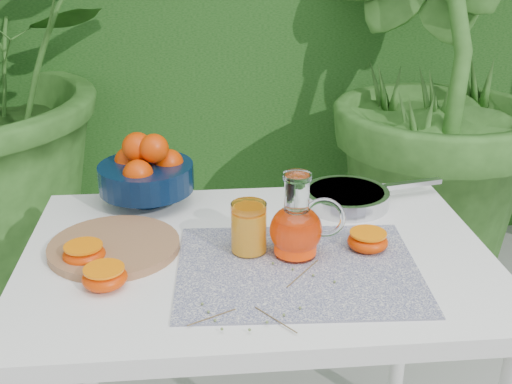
{
  "coord_description": "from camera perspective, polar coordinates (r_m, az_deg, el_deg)",
  "views": [
    {
      "loc": [
        -0.18,
        -1.15,
        1.41
      ],
      "look_at": [
        -0.06,
        0.09,
        0.88
      ],
      "focal_mm": 45.0,
      "sensor_mm": 36.0,
      "label": 1
    }
  ],
  "objects": [
    {
      "name": "placemat",
      "position": [
        1.32,
        3.75,
        -6.81
      ],
      "size": [
        0.51,
        0.4,
        0.0
      ],
      "primitive_type": "cube",
      "rotation": [
        0.0,
        0.0,
        -0.05
      ],
      "color": "#0C1148",
      "rests_on": "white_table"
    },
    {
      "name": "juice_pitcher",
      "position": [
        1.34,
        3.66,
        -3.18
      ],
      "size": [
        0.17,
        0.14,
        0.18
      ],
      "color": "white",
      "rests_on": "white_table"
    },
    {
      "name": "white_table",
      "position": [
        1.42,
        0.08,
        -8.18
      ],
      "size": [
        1.0,
        0.7,
        0.75
      ],
      "color": "white",
      "rests_on": "ground"
    },
    {
      "name": "cutting_board",
      "position": [
        1.42,
        -12.49,
        -4.76
      ],
      "size": [
        0.29,
        0.29,
        0.02
      ],
      "primitive_type": "cylinder",
      "rotation": [
        0.0,
        0.0,
        -0.04
      ],
      "color": "#915E41",
      "rests_on": "white_table"
    },
    {
      "name": "thyme_sprigs",
      "position": [
        1.2,
        0.97,
        -9.61
      ],
      "size": [
        0.29,
        0.25,
        0.01
      ],
      "color": "brown",
      "rests_on": "white_table"
    },
    {
      "name": "orange_halves",
      "position": [
        1.32,
        -5.91,
        -5.74
      ],
      "size": [
        0.71,
        0.21,
        0.04
      ],
      "color": "#D43502",
      "rests_on": "white_table"
    },
    {
      "name": "saute_pan",
      "position": [
        1.61,
        8.13,
        -0.42
      ],
      "size": [
        0.39,
        0.25,
        0.04
      ],
      "color": "silver",
      "rests_on": "white_table"
    },
    {
      "name": "juice_tumbler",
      "position": [
        1.35,
        -0.64,
        -3.31
      ],
      "size": [
        0.09,
        0.09,
        0.11
      ],
      "color": "white",
      "rests_on": "white_table"
    },
    {
      "name": "fruit_bowl",
      "position": [
        1.61,
        -9.72,
        1.85
      ],
      "size": [
        0.28,
        0.28,
        0.19
      ],
      "color": "black",
      "rests_on": "white_table"
    },
    {
      "name": "potted_plant_right",
      "position": [
        2.52,
        14.86,
        10.44
      ],
      "size": [
        2.26,
        2.26,
        1.78
      ],
      "primitive_type": "imported",
      "rotation": [
        0.0,
        0.0,
        1.91
      ],
      "color": "#2D571D",
      "rests_on": "ground"
    }
  ]
}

